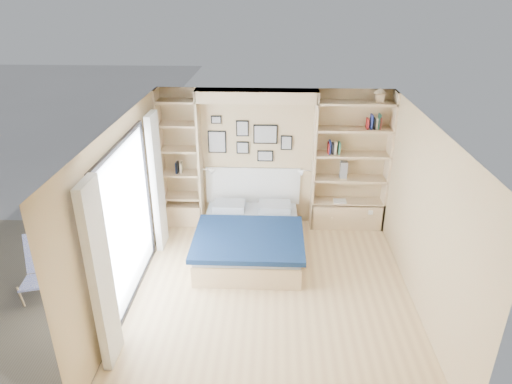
{
  "coord_description": "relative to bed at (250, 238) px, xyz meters",
  "views": [
    {
      "loc": [
        -0.0,
        -5.39,
        4.09
      ],
      "look_at": [
        -0.26,
        0.9,
        1.2
      ],
      "focal_mm": 32.0,
      "sensor_mm": 36.0,
      "label": 1
    }
  ],
  "objects": [
    {
      "name": "shelf_decor",
      "position": [
        1.47,
        0.97,
        1.42
      ],
      "size": [
        3.53,
        0.23,
        2.03
      ],
      "color": "#A51E1E",
      "rests_on": "ground"
    },
    {
      "name": "ground",
      "position": [
        0.37,
        -1.1,
        -0.27
      ],
      "size": [
        4.5,
        4.5,
        0.0
      ],
      "primitive_type": "plane",
      "color": "#E1BE84",
      "rests_on": "ground"
    },
    {
      "name": "deck_chair",
      "position": [
        -2.92,
        -1.15,
        0.12
      ],
      "size": [
        0.71,
        0.93,
        0.83
      ],
      "rotation": [
        0.0,
        0.0,
        0.3
      ],
      "color": "tan",
      "rests_on": "ground"
    },
    {
      "name": "room_shell",
      "position": [
        -0.01,
        0.42,
        0.8
      ],
      "size": [
        4.5,
        4.5,
        4.5
      ],
      "color": "tan",
      "rests_on": "ground"
    },
    {
      "name": "photo_gallery",
      "position": [
        -0.08,
        1.12,
        1.33
      ],
      "size": [
        1.48,
        0.02,
        0.82
      ],
      "color": "black",
      "rests_on": "ground"
    },
    {
      "name": "deck",
      "position": [
        -3.23,
        -1.1,
        -0.27
      ],
      "size": [
        3.2,
        4.0,
        0.05
      ],
      "primitive_type": "cube",
      "color": "#695E4D",
      "rests_on": "ground"
    },
    {
      "name": "bed",
      "position": [
        0.0,
        0.0,
        0.0
      ],
      "size": [
        1.71,
        2.2,
        1.07
      ],
      "color": "beige",
      "rests_on": "ground"
    },
    {
      "name": "reading_lamps",
      "position": [
        0.07,
        0.9,
        0.83
      ],
      "size": [
        1.92,
        0.12,
        0.15
      ],
      "color": "silver",
      "rests_on": "ground"
    }
  ]
}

